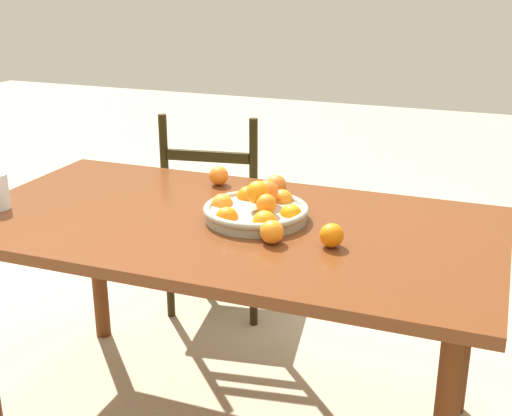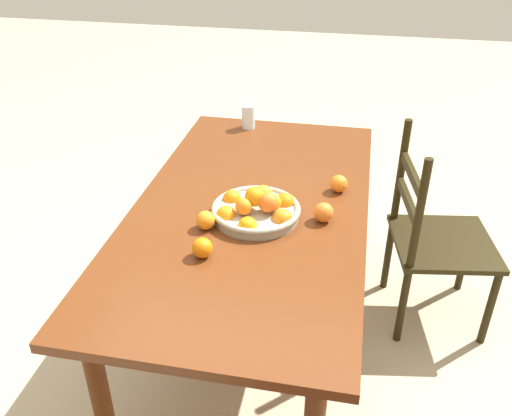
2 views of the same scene
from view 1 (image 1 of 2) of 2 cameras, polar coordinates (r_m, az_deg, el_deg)
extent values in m
cube|color=#5E2E14|center=(2.17, -2.51, -1.47)|extent=(1.73, 0.92, 0.04)
cylinder|color=#55270E|center=(2.94, -13.30, -4.24)|extent=(0.06, 0.06, 0.73)
cylinder|color=#55270E|center=(2.49, 17.30, -9.19)|extent=(0.06, 0.06, 0.73)
cube|color=black|center=(3.14, -2.96, -0.95)|extent=(0.51, 0.51, 0.03)
cylinder|color=black|center=(3.36, 1.20, -3.52)|extent=(0.04, 0.04, 0.41)
cylinder|color=black|center=(3.45, -5.23, -2.98)|extent=(0.04, 0.04, 0.41)
cylinder|color=black|center=(3.01, -0.20, -6.40)|extent=(0.04, 0.04, 0.41)
cylinder|color=black|center=(3.11, -7.33, -5.69)|extent=(0.04, 0.04, 0.41)
cylinder|color=black|center=(2.83, -0.22, 2.51)|extent=(0.04, 0.04, 0.51)
cylinder|color=black|center=(2.93, -7.74, 2.96)|extent=(0.04, 0.04, 0.51)
cube|color=black|center=(2.89, -4.03, 1.87)|extent=(0.36, 0.08, 0.04)
cube|color=black|center=(2.85, -4.09, 4.39)|extent=(0.36, 0.08, 0.04)
cylinder|color=#9D9F8A|center=(2.16, 0.00, -0.54)|extent=(0.33, 0.33, 0.04)
torus|color=#9D9F8A|center=(2.15, 0.00, -0.08)|extent=(0.34, 0.34, 0.02)
sphere|color=orange|center=(2.11, 2.99, -0.60)|extent=(0.07, 0.07, 0.07)
sphere|color=orange|center=(2.23, 2.21, 0.62)|extent=(0.08, 0.08, 0.08)
sphere|color=orange|center=(2.26, -0.68, 0.90)|extent=(0.08, 0.08, 0.08)
sphere|color=orange|center=(2.20, -2.88, 0.29)|extent=(0.07, 0.07, 0.07)
sphere|color=orange|center=(2.08, -2.49, -0.88)|extent=(0.07, 0.07, 0.07)
sphere|color=orange|center=(2.04, 0.73, -1.24)|extent=(0.08, 0.08, 0.08)
sphere|color=orange|center=(2.13, 0.15, 1.32)|extent=(0.08, 0.08, 0.08)
sphere|color=orange|center=(2.09, 0.86, 0.31)|extent=(0.06, 0.06, 0.06)
sphere|color=orange|center=(2.20, 0.71, 1.38)|extent=(0.06, 0.06, 0.06)
sphere|color=orange|center=(2.17, 0.93, 1.39)|extent=(0.08, 0.08, 0.08)
sphere|color=orange|center=(2.38, 1.71, 1.93)|extent=(0.08, 0.08, 0.08)
sphere|color=orange|center=(2.51, -3.18, 2.75)|extent=(0.07, 0.07, 0.07)
sphere|color=orange|center=(1.97, 1.37, -2.05)|extent=(0.07, 0.07, 0.07)
sphere|color=orange|center=(1.96, 6.44, -2.33)|extent=(0.07, 0.07, 0.07)
camera|label=2|loc=(2.48, 49.34, 21.67)|focal=38.51mm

